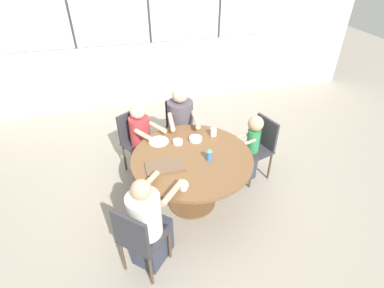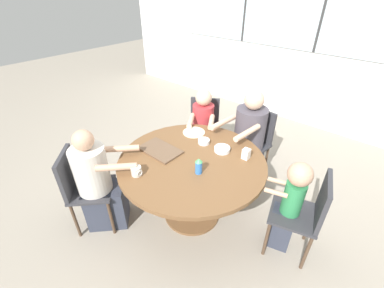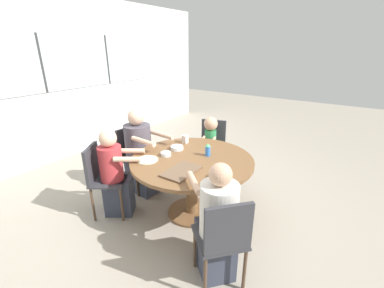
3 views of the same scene
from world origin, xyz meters
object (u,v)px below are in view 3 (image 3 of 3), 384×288
object	(u,v)px
bowl_cereal	(166,154)
coffee_mug	(221,174)
person_woman_green_shirt	(141,156)
milk_carton_small	(185,139)
chair_for_woman_green_shirt	(133,152)
person_man_teal_shirt	(115,177)
bowl_white_shallow	(177,148)
person_man_blue_shirt	(217,227)
chair_for_man_teal_shirt	(101,174)
sippy_cup	(208,149)
chair_for_man_blue_shirt	(224,237)
person_toddler	(210,148)
chair_for_toddler	(212,143)

from	to	relation	value
bowl_cereal	coffee_mug	bearing A→B (deg)	-98.67
bowl_cereal	person_woman_green_shirt	bearing A→B (deg)	73.30
milk_carton_small	chair_for_woman_green_shirt	bearing A→B (deg)	111.15
person_man_teal_shirt	bowl_white_shallow	world-z (taller)	person_man_teal_shirt
person_man_blue_shirt	coffee_mug	world-z (taller)	person_man_blue_shirt
chair_for_man_teal_shirt	person_woman_green_shirt	world-z (taller)	person_woman_green_shirt
person_man_teal_shirt	coffee_mug	size ratio (longest dim) A/B	11.00
coffee_mug	sippy_cup	size ratio (longest dim) A/B	0.64
chair_for_man_blue_shirt	chair_for_man_teal_shirt	xyz separation A→B (m)	(0.15, 1.70, 0.00)
sippy_cup	chair_for_woman_green_shirt	bearing A→B (deg)	93.71
chair_for_man_blue_shirt	milk_carton_small	bearing A→B (deg)	88.93
chair_for_woman_green_shirt	chair_for_man_teal_shirt	size ratio (longest dim) A/B	1.00
coffee_mug	person_toddler	bearing A→B (deg)	34.10
person_woman_green_shirt	person_man_blue_shirt	distance (m)	1.72
person_woman_green_shirt	person_man_blue_shirt	world-z (taller)	person_woman_green_shirt
chair_for_man_teal_shirt	coffee_mug	bearing A→B (deg)	71.91
chair_for_woman_green_shirt	bowl_cereal	xyz separation A→B (m)	(-0.20, -0.77, 0.23)
chair_for_man_blue_shirt	person_man_blue_shirt	world-z (taller)	person_man_blue_shirt
chair_for_woman_green_shirt	chair_for_man_teal_shirt	bearing A→B (deg)	18.82
person_man_blue_shirt	sippy_cup	bearing A→B (deg)	78.14
chair_for_woman_green_shirt	chair_for_toddler	bearing A→B (deg)	145.86
coffee_mug	sippy_cup	bearing A→B (deg)	43.93
person_woman_green_shirt	person_man_teal_shirt	bearing A→B (deg)	18.19
sippy_cup	milk_carton_small	distance (m)	0.51
person_toddler	coffee_mug	bearing A→B (deg)	107.45
milk_carton_small	bowl_cereal	world-z (taller)	milk_carton_small
chair_for_man_teal_shirt	person_man_teal_shirt	xyz separation A→B (m)	(0.09, -0.14, -0.03)
chair_for_man_teal_shirt	sippy_cup	world-z (taller)	sippy_cup
chair_for_woman_green_shirt	person_man_teal_shirt	world-z (taller)	person_man_teal_shirt
chair_for_toddler	chair_for_woman_green_shirt	bearing A→B (deg)	34.14
bowl_cereal	milk_carton_small	bearing A→B (deg)	6.43
person_woman_green_shirt	milk_carton_small	size ratio (longest dim) A/B	11.26
person_toddler	milk_carton_small	world-z (taller)	person_toddler
chair_for_man_teal_shirt	chair_for_woman_green_shirt	bearing A→B (deg)	161.18
person_man_teal_shirt	chair_for_woman_green_shirt	bearing A→B (deg)	174.67
person_man_blue_shirt	milk_carton_small	world-z (taller)	person_man_blue_shirt
sippy_cup	milk_carton_small	bearing A→B (deg)	66.60
chair_for_man_blue_shirt	bowl_white_shallow	bearing A→B (deg)	94.84
chair_for_toddler	chair_for_man_blue_shirt	bearing A→B (deg)	105.19
chair_for_woman_green_shirt	coffee_mug	size ratio (longest dim) A/B	8.98
chair_for_toddler	bowl_cereal	bearing A→B (deg)	73.63
person_man_blue_shirt	chair_for_toddler	bearing A→B (deg)	73.50
sippy_cup	chair_for_man_blue_shirt	bearing A→B (deg)	-143.08
chair_for_woman_green_shirt	chair_for_man_teal_shirt	world-z (taller)	same
chair_for_toddler	person_man_teal_shirt	bearing A→B (deg)	56.49
chair_for_toddler	person_woman_green_shirt	bearing A→B (deg)	41.32
person_man_blue_shirt	person_toddler	bearing A→B (deg)	74.65
chair_for_man_blue_shirt	person_man_blue_shirt	xyz separation A→B (m)	(0.11, 0.12, -0.03)
milk_carton_small	person_toddler	bearing A→B (deg)	-9.91
chair_for_man_teal_shirt	coffee_mug	distance (m)	1.46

